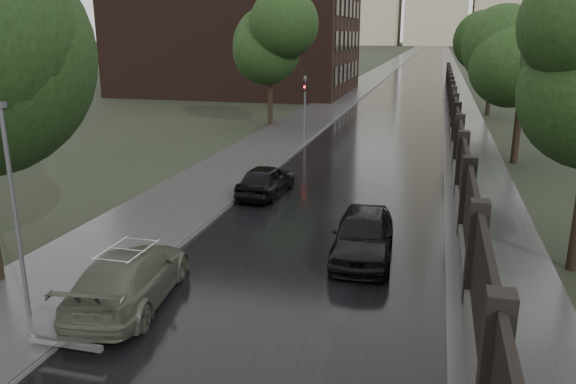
{
  "coord_description": "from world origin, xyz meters",
  "views": [
    {
      "loc": [
        3.43,
        -8.34,
        6.5
      ],
      "look_at": [
        -1.04,
        8.62,
        1.5
      ],
      "focal_mm": 35.0,
      "sensor_mm": 36.0,
      "label": 1
    }
  ],
  "objects_px": {
    "volga_sedan": "(129,277)",
    "car_right_near": "(363,235)",
    "hatchback_left": "(266,180)",
    "tree_right_c": "(493,53)",
    "lamp_post": "(15,213)",
    "tree_left_far": "(270,51)",
    "tree_right_b": "(525,65)",
    "traffic_light": "(305,103)"
  },
  "relations": [
    {
      "from": "tree_right_b",
      "to": "traffic_light",
      "type": "xyz_separation_m",
      "value": [
        -11.8,
        2.99,
        -2.55
      ]
    },
    {
      "from": "tree_right_c",
      "to": "hatchback_left",
      "type": "bearing_deg",
      "value": -111.51
    },
    {
      "from": "tree_right_b",
      "to": "lamp_post",
      "type": "relative_size",
      "value": 1.37
    },
    {
      "from": "tree_left_far",
      "to": "tree_right_b",
      "type": "distance_m",
      "value": 17.45
    },
    {
      "from": "lamp_post",
      "to": "tree_left_far",
      "type": "bearing_deg",
      "value": 95.21
    },
    {
      "from": "tree_left_far",
      "to": "lamp_post",
      "type": "distance_m",
      "value": 28.73
    },
    {
      "from": "tree_right_b",
      "to": "volga_sedan",
      "type": "relative_size",
      "value": 1.48
    },
    {
      "from": "traffic_light",
      "to": "car_right_near",
      "type": "xyz_separation_m",
      "value": [
        5.9,
        -17.65,
        -1.67
      ]
    },
    {
      "from": "lamp_post",
      "to": "tree_right_b",
      "type": "bearing_deg",
      "value": 57.82
    },
    {
      "from": "tree_left_far",
      "to": "traffic_light",
      "type": "relative_size",
      "value": 1.85
    },
    {
      "from": "hatchback_left",
      "to": "car_right_near",
      "type": "xyz_separation_m",
      "value": [
        4.74,
        -5.66,
        0.08
      ]
    },
    {
      "from": "tree_right_b",
      "to": "tree_right_c",
      "type": "xyz_separation_m",
      "value": [
        0.0,
        18.0,
        0.0
      ]
    },
    {
      "from": "hatchback_left",
      "to": "car_right_near",
      "type": "relative_size",
      "value": 0.89
    },
    {
      "from": "traffic_light",
      "to": "hatchback_left",
      "type": "relative_size",
      "value": 1.04
    },
    {
      "from": "tree_right_b",
      "to": "volga_sedan",
      "type": "distance_m",
      "value": 22.46
    },
    {
      "from": "tree_right_b",
      "to": "volga_sedan",
      "type": "xyz_separation_m",
      "value": [
        -11.1,
        -19.05,
        -4.26
      ]
    },
    {
      "from": "lamp_post",
      "to": "traffic_light",
      "type": "relative_size",
      "value": 1.28
    },
    {
      "from": "tree_right_c",
      "to": "lamp_post",
      "type": "distance_m",
      "value": 40.67
    },
    {
      "from": "lamp_post",
      "to": "traffic_light",
      "type": "bearing_deg",
      "value": 87.32
    },
    {
      "from": "tree_right_c",
      "to": "lamp_post",
      "type": "xyz_separation_m",
      "value": [
        -12.9,
        -38.5,
        -2.28
      ]
    },
    {
      "from": "hatchback_left",
      "to": "car_right_near",
      "type": "bearing_deg",
      "value": 133.25
    },
    {
      "from": "hatchback_left",
      "to": "tree_right_b",
      "type": "bearing_deg",
      "value": -136.48
    },
    {
      "from": "volga_sedan",
      "to": "hatchback_left",
      "type": "relative_size",
      "value": 1.24
    },
    {
      "from": "tree_left_far",
      "to": "tree_right_c",
      "type": "relative_size",
      "value": 1.05
    },
    {
      "from": "tree_right_c",
      "to": "car_right_near",
      "type": "distance_m",
      "value": 33.45
    },
    {
      "from": "tree_right_c",
      "to": "car_right_near",
      "type": "bearing_deg",
      "value": -100.24
    },
    {
      "from": "volga_sedan",
      "to": "car_right_near",
      "type": "relative_size",
      "value": 1.11
    },
    {
      "from": "traffic_light",
      "to": "volga_sedan",
      "type": "relative_size",
      "value": 0.84
    },
    {
      "from": "tree_right_c",
      "to": "volga_sedan",
      "type": "bearing_deg",
      "value": -106.68
    },
    {
      "from": "tree_left_far",
      "to": "tree_right_b",
      "type": "xyz_separation_m",
      "value": [
        15.5,
        -8.0,
        -0.29
      ]
    },
    {
      "from": "tree_right_c",
      "to": "lamp_post",
      "type": "relative_size",
      "value": 1.37
    },
    {
      "from": "tree_right_c",
      "to": "traffic_light",
      "type": "bearing_deg",
      "value": -128.18
    },
    {
      "from": "tree_right_c",
      "to": "volga_sedan",
      "type": "xyz_separation_m",
      "value": [
        -11.1,
        -37.05,
        -4.26
      ]
    },
    {
      "from": "tree_right_b",
      "to": "traffic_light",
      "type": "distance_m",
      "value": 12.44
    },
    {
      "from": "volga_sedan",
      "to": "hatchback_left",
      "type": "height_order",
      "value": "volga_sedan"
    },
    {
      "from": "tree_left_far",
      "to": "tree_right_b",
      "type": "height_order",
      "value": "tree_left_far"
    },
    {
      "from": "tree_right_b",
      "to": "tree_right_c",
      "type": "distance_m",
      "value": 18.0
    },
    {
      "from": "tree_left_far",
      "to": "tree_right_c",
      "type": "bearing_deg",
      "value": 32.83
    },
    {
      "from": "tree_right_b",
      "to": "hatchback_left",
      "type": "xyz_separation_m",
      "value": [
        -10.64,
        -9.0,
        -4.3
      ]
    },
    {
      "from": "lamp_post",
      "to": "hatchback_left",
      "type": "height_order",
      "value": "lamp_post"
    },
    {
      "from": "volga_sedan",
      "to": "hatchback_left",
      "type": "xyz_separation_m",
      "value": [
        0.46,
        10.05,
        -0.04
      ]
    },
    {
      "from": "tree_left_far",
      "to": "tree_right_c",
      "type": "xyz_separation_m",
      "value": [
        15.5,
        10.0,
        -0.29
      ]
    }
  ]
}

